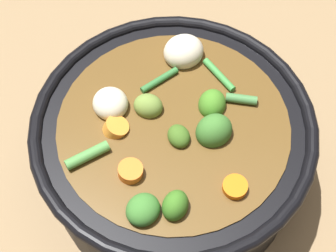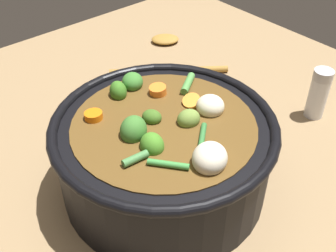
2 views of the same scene
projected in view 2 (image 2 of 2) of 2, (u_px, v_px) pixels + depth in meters
The scene contains 4 objects.
ground_plane at pixel (164, 184), 0.62m from camera, with size 1.10×1.10×0.00m, color #8C704C.
cooking_pot at pixel (164, 153), 0.58m from camera, with size 0.30×0.30×0.14m.
wooden_spoon at pixel (167, 54), 0.90m from camera, with size 0.22×0.22×0.01m.
salt_shaker at pixel (318, 93), 0.72m from camera, with size 0.03×0.03×0.09m.
Camera 2 is at (0.27, 0.33, 0.45)m, focal length 45.13 mm.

